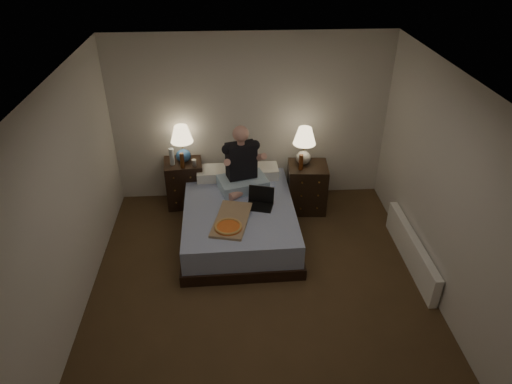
{
  "coord_description": "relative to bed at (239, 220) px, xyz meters",
  "views": [
    {
      "loc": [
        -0.29,
        -3.91,
        3.84
      ],
      "look_at": [
        0.0,
        0.9,
        0.85
      ],
      "focal_mm": 32.0,
      "sensor_mm": 36.0,
      "label": 1
    }
  ],
  "objects": [
    {
      "name": "person",
      "position": [
        0.07,
        0.42,
        0.71
      ],
      "size": [
        0.78,
        0.68,
        0.93
      ],
      "primitive_type": null,
      "rotation": [
        0.0,
        0.0,
        0.27
      ],
      "color": "black",
      "rests_on": "bed"
    },
    {
      "name": "pizza_box",
      "position": [
        -0.14,
        -0.56,
        0.28
      ],
      "size": [
        0.56,
        0.83,
        0.08
      ],
      "primitive_type": null,
      "rotation": [
        0.0,
        0.0,
        -0.23
      ],
      "color": "tan",
      "rests_on": "bed"
    },
    {
      "name": "lamp_left",
      "position": [
        -0.77,
        0.88,
        0.74
      ],
      "size": [
        0.34,
        0.34,
        0.56
      ],
      "primitive_type": null,
      "rotation": [
        0.0,
        0.0,
        -0.05
      ],
      "color": "navy",
      "rests_on": "nightstand_left"
    },
    {
      "name": "wall_left",
      "position": [
        -1.79,
        -1.17,
        1.01
      ],
      "size": [
        0.0,
        4.5,
        2.5
      ],
      "primitive_type": "cube",
      "rotation": [
        1.57,
        0.0,
        1.57
      ],
      "color": "beige",
      "rests_on": "ground"
    },
    {
      "name": "beer_bottle_right",
      "position": [
        0.89,
        0.5,
        0.59
      ],
      "size": [
        0.06,
        0.06,
        0.23
      ],
      "primitive_type": "cylinder",
      "color": "#632C0E",
      "rests_on": "nightstand_right"
    },
    {
      "name": "floor",
      "position": [
        0.21,
        -1.17,
        -0.24
      ],
      "size": [
        4.0,
        4.5,
        0.0
      ],
      "primitive_type": "cube",
      "color": "brown",
      "rests_on": "ground"
    },
    {
      "name": "soda_can",
      "position": [
        -0.62,
        0.73,
        0.51
      ],
      "size": [
        0.07,
        0.07,
        0.1
      ],
      "primitive_type": "cylinder",
      "color": "#A9A9A4",
      "rests_on": "nightstand_left"
    },
    {
      "name": "nightstand_right",
      "position": [
        1.02,
        0.6,
        0.12
      ],
      "size": [
        0.59,
        0.54,
        0.72
      ],
      "primitive_type": "cube",
      "rotation": [
        0.0,
        0.0,
        -0.07
      ],
      "color": "black",
      "rests_on": "floor"
    },
    {
      "name": "wall_back",
      "position": [
        0.21,
        1.08,
        1.01
      ],
      "size": [
        4.0,
        0.0,
        2.5
      ],
      "primitive_type": "cube",
      "rotation": [
        1.57,
        0.0,
        0.0
      ],
      "color": "beige",
      "rests_on": "ground"
    },
    {
      "name": "beer_bottle_left",
      "position": [
        -0.78,
        0.69,
        0.58
      ],
      "size": [
        0.06,
        0.06,
        0.23
      ],
      "primitive_type": "cylinder",
      "color": "#55290C",
      "rests_on": "nightstand_left"
    },
    {
      "name": "water_bottle",
      "position": [
        -0.93,
        0.8,
        0.59
      ],
      "size": [
        0.07,
        0.07,
        0.25
      ],
      "primitive_type": "cylinder",
      "color": "silver",
      "rests_on": "nightstand_left"
    },
    {
      "name": "laptop",
      "position": [
        0.27,
        -0.07,
        0.36
      ],
      "size": [
        0.4,
        0.36,
        0.24
      ],
      "primitive_type": null,
      "rotation": [
        0.0,
        0.0,
        -0.27
      ],
      "color": "black",
      "rests_on": "bed"
    },
    {
      "name": "radiator",
      "position": [
        2.14,
        -0.73,
        -0.04
      ],
      "size": [
        0.1,
        1.6,
        0.4
      ],
      "primitive_type": "cube",
      "color": "white",
      "rests_on": "floor"
    },
    {
      "name": "nightstand_left",
      "position": [
        -0.79,
        0.87,
        0.11
      ],
      "size": [
        0.59,
        0.54,
        0.7
      ],
      "primitive_type": "cube",
      "rotation": [
        0.0,
        0.0,
        0.1
      ],
      "color": "black",
      "rests_on": "floor"
    },
    {
      "name": "bed",
      "position": [
        0.0,
        0.0,
        0.0
      ],
      "size": [
        1.51,
        1.98,
        0.49
      ],
      "primitive_type": "cube",
      "rotation": [
        0.0,
        0.0,
        0.02
      ],
      "color": "#6078C1",
      "rests_on": "floor"
    },
    {
      "name": "wall_right",
      "position": [
        2.21,
        -1.17,
        1.01
      ],
      "size": [
        0.0,
        4.5,
        2.5
      ],
      "primitive_type": "cube",
      "rotation": [
        1.57,
        0.0,
        -1.57
      ],
      "color": "beige",
      "rests_on": "ground"
    },
    {
      "name": "lamp_right",
      "position": [
        0.95,
        0.67,
        0.76
      ],
      "size": [
        0.34,
        0.34,
        0.56
      ],
      "primitive_type": null,
      "rotation": [
        0.0,
        0.0,
        -0.06
      ],
      "color": "gray",
      "rests_on": "nightstand_right"
    },
    {
      "name": "ceiling",
      "position": [
        0.21,
        -1.17,
        2.26
      ],
      "size": [
        4.0,
        4.5,
        0.0
      ],
      "primitive_type": "cube",
      "rotation": [
        3.14,
        0.0,
        0.0
      ],
      "color": "white",
      "rests_on": "ground"
    }
  ]
}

